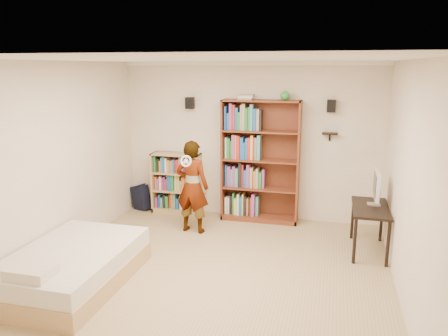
# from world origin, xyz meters

# --- Properties ---
(ground) EXTENTS (4.50, 5.00, 0.01)m
(ground) POSITION_xyz_m (0.00, 0.00, 0.00)
(ground) COLOR tan
(ground) RESTS_ON ground
(room_shell) EXTENTS (4.52, 5.02, 2.71)m
(room_shell) POSITION_xyz_m (0.00, 0.00, 1.76)
(room_shell) COLOR #F3E5D0
(room_shell) RESTS_ON ground
(crown_molding) EXTENTS (4.50, 5.00, 0.06)m
(crown_molding) POSITION_xyz_m (0.00, 0.00, 2.67)
(crown_molding) COLOR white
(crown_molding) RESTS_ON room_shell
(speaker_left) EXTENTS (0.14, 0.12, 0.20)m
(speaker_left) POSITION_xyz_m (-1.05, 2.40, 2.00)
(speaker_left) COLOR black
(speaker_left) RESTS_ON room_shell
(speaker_right) EXTENTS (0.14, 0.12, 0.20)m
(speaker_right) POSITION_xyz_m (1.35, 2.40, 2.00)
(speaker_right) COLOR black
(speaker_right) RESTS_ON room_shell
(wall_shelf) EXTENTS (0.25, 0.16, 0.02)m
(wall_shelf) POSITION_xyz_m (1.35, 2.41, 1.55)
(wall_shelf) COLOR black
(wall_shelf) RESTS_ON room_shell
(tall_bookshelf) EXTENTS (1.32, 0.38, 2.08)m
(tall_bookshelf) POSITION_xyz_m (0.23, 2.31, 1.04)
(tall_bookshelf) COLOR maroon
(tall_bookshelf) RESTS_ON ground
(low_bookshelf) EXTENTS (0.88, 0.33, 1.10)m
(low_bookshelf) POSITION_xyz_m (-1.31, 2.33, 0.55)
(low_bookshelf) COLOR tan
(low_bookshelf) RESTS_ON ground
(computer_desk) EXTENTS (0.50, 1.00, 0.68)m
(computer_desk) POSITION_xyz_m (1.98, 1.36, 0.34)
(computer_desk) COLOR black
(computer_desk) RESTS_ON ground
(imac) EXTENTS (0.12, 0.50, 0.50)m
(imac) POSITION_xyz_m (2.03, 1.47, 0.93)
(imac) COLOR silver
(imac) RESTS_ON computer_desk
(daybed) EXTENTS (1.25, 1.92, 0.57)m
(daybed) POSITION_xyz_m (-1.61, -0.55, 0.28)
(daybed) COLOR silver
(daybed) RESTS_ON ground
(person) EXTENTS (0.58, 0.42, 1.50)m
(person) POSITION_xyz_m (-0.73, 1.50, 0.75)
(person) COLOR black
(person) RESTS_ON ground
(wii_wheel) EXTENTS (0.18, 0.07, 0.18)m
(wii_wheel) POSITION_xyz_m (-0.73, 1.22, 1.23)
(wii_wheel) COLOR silver
(wii_wheel) RESTS_ON person
(navy_bag) EXTENTS (0.41, 0.34, 0.47)m
(navy_bag) POSITION_xyz_m (-2.03, 2.34, 0.24)
(navy_bag) COLOR black
(navy_bag) RESTS_ON ground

